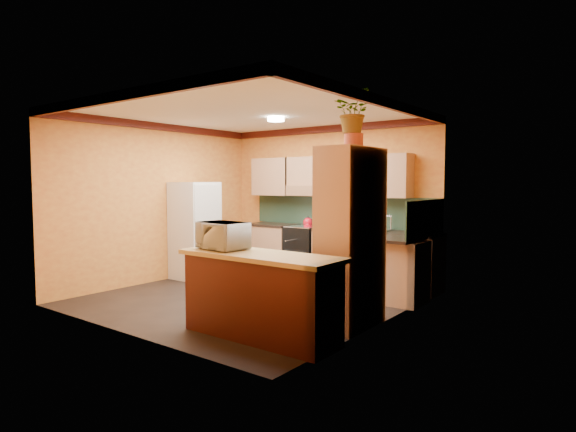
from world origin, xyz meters
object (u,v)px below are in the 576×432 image
object	(u,v)px
stove	(305,251)
breakfast_bar	(260,298)
microwave	(222,236)
fridge	(195,230)
base_cabinets_back	(335,255)
pantry	(351,238)

from	to	relation	value
stove	breakfast_bar	world-z (taller)	stove
stove	microwave	size ratio (longest dim) A/B	1.62
fridge	breakfast_bar	world-z (taller)	fridge
fridge	microwave	world-z (taller)	fridge
base_cabinets_back	fridge	world-z (taller)	fridge
base_cabinets_back	fridge	xyz separation A→B (m)	(-2.08, -1.30, 0.41)
pantry	microwave	size ratio (longest dim) A/B	3.73
fridge	pantry	world-z (taller)	pantry
base_cabinets_back	microwave	world-z (taller)	microwave
fridge	microwave	bearing A→B (deg)	-36.11
breakfast_bar	microwave	xyz separation A→B (m)	(-0.57, 0.00, 0.65)
fridge	stove	bearing A→B (deg)	41.71
base_cabinets_back	breakfast_bar	world-z (taller)	same
microwave	base_cabinets_back	bearing A→B (deg)	101.70
breakfast_bar	fridge	bearing A→B (deg)	149.30
pantry	base_cabinets_back	bearing A→B (deg)	125.54
base_cabinets_back	breakfast_bar	xyz separation A→B (m)	(0.96, -3.10, 0.00)
base_cabinets_back	microwave	size ratio (longest dim) A/B	6.49
breakfast_bar	base_cabinets_back	bearing A→B (deg)	107.18
fridge	base_cabinets_back	bearing A→B (deg)	31.95
microwave	pantry	bearing A→B (deg)	45.57
breakfast_bar	pantry	bearing A→B (deg)	60.37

